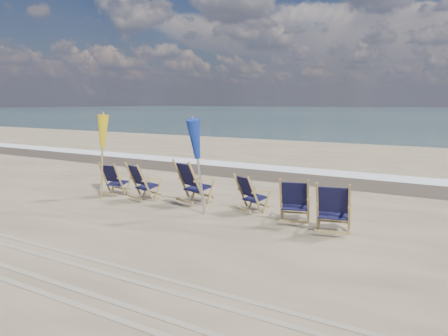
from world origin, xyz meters
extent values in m
cube|color=silver|center=(0.00, 8.30, 0.00)|extent=(200.00, 1.40, 0.01)
cube|color=#42362A|center=(0.00, 6.80, 0.00)|extent=(200.00, 2.60, 0.00)
cylinder|color=olive|center=(-3.10, 1.17, 1.08)|extent=(0.06, 0.06, 2.16)
cone|color=gold|center=(-3.10, 1.17, 1.68)|extent=(0.30, 0.30, 0.85)
cylinder|color=#A5A5AD|center=(0.15, 0.92, 1.08)|extent=(0.06, 0.06, 2.15)
cone|color=navy|center=(0.15, 0.92, 1.68)|extent=(0.30, 0.30, 0.85)
camera|label=1|loc=(5.51, -6.77, 2.48)|focal=35.00mm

